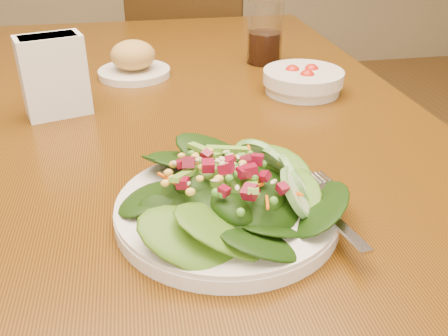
{
  "coord_description": "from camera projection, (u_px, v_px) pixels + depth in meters",
  "views": [
    {
      "loc": [
        -0.06,
        -0.86,
        1.09
      ],
      "look_at": [
        0.04,
        -0.36,
        0.81
      ],
      "focal_mm": 40.0,
      "sensor_mm": 36.0,
      "label": 1
    }
  ],
  "objects": [
    {
      "name": "drinking_glass",
      "position": [
        265.0,
        37.0,
        1.12
      ],
      "size": [
        0.08,
        0.08,
        0.14
      ],
      "color": "silver",
      "rests_on": "dining_table"
    },
    {
      "name": "salad_plate",
      "position": [
        235.0,
        197.0,
        0.59
      ],
      "size": [
        0.27,
        0.27,
        0.08
      ],
      "rotation": [
        0.0,
        0.0,
        0.24
      ],
      "color": "silver",
      "rests_on": "dining_table"
    },
    {
      "name": "tomato_bowl",
      "position": [
        303.0,
        81.0,
        0.96
      ],
      "size": [
        0.15,
        0.15,
        0.05
      ],
      "color": "silver",
      "rests_on": "dining_table"
    },
    {
      "name": "chair_far",
      "position": [
        194.0,
        63.0,
        1.96
      ],
      "size": [
        0.57,
        0.57,
        0.95
      ],
      "rotation": [
        0.0,
        0.0,
        2.77
      ],
      "color": "#3C250C",
      "rests_on": "ground_plane"
    },
    {
      "name": "napkin_holder",
      "position": [
        54.0,
        74.0,
        0.84
      ],
      "size": [
        0.12,
        0.09,
        0.14
      ],
      "rotation": [
        0.0,
        0.0,
        0.3
      ],
      "color": "white",
      "rests_on": "dining_table"
    },
    {
      "name": "bread_plate",
      "position": [
        133.0,
        62.0,
        1.04
      ],
      "size": [
        0.15,
        0.15,
        0.08
      ],
      "color": "silver",
      "rests_on": "dining_table"
    },
    {
      "name": "dining_table",
      "position": [
        173.0,
        153.0,
        0.97
      ],
      "size": [
        0.9,
        1.4,
        0.75
      ],
      "color": "#593509",
      "rests_on": "ground_plane"
    }
  ]
}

